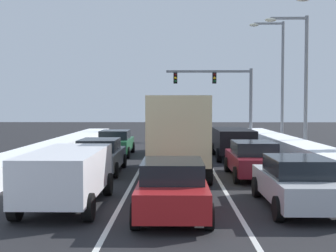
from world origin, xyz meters
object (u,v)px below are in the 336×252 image
Objects in this scene: sedan_red_center_lane_nearest at (172,187)px; sedan_green_left_lane_third at (115,143)px; sedan_maroon_right_lane_second at (253,159)px; traffic_light_gantry at (224,88)px; suv_white_left_lane_nearest at (67,173)px; street_lamp_right_far at (278,72)px; sedan_gray_left_lane_second at (100,156)px; box_truck_center_lane_second at (178,131)px; street_lamp_right_mid at (300,72)px; sedan_silver_right_lane_nearest at (297,182)px; suv_black_right_lane_third at (233,141)px; suv_charcoal_center_lane_third at (174,137)px.

sedan_red_center_lane_nearest is 14.95m from sedan_green_left_lane_third.
sedan_maroon_right_lane_second and sedan_red_center_lane_nearest have the same top height.
traffic_light_gantry is at bearing 80.77° from sedan_red_center_lane_nearest.
street_lamp_right_far is (11.05, 21.08, 4.47)m from suv_white_left_lane_nearest.
suv_white_left_lane_nearest reaches higher than sedan_gray_left_lane_second.
box_truck_center_lane_second reaches higher than suv_white_left_lane_nearest.
street_lamp_right_mid is (3.32, -11.76, 0.53)m from traffic_light_gantry.
street_lamp_right_far is at bearing -54.94° from traffic_light_gantry.
box_truck_center_lane_second is at bearing 119.37° from sedan_silver_right_lane_nearest.
street_lamp_right_mid reaches higher than suv_white_left_lane_nearest.
sedan_gray_left_lane_second is 0.60× the size of traffic_light_gantry.
sedan_gray_left_lane_second is at bearing -140.92° from suv_black_right_lane_third.
suv_charcoal_center_lane_third is 1.00× the size of suv_white_left_lane_nearest.
suv_white_left_lane_nearest is 1.09× the size of sedan_gray_left_lane_second.
suv_white_left_lane_nearest is (-6.47, -12.11, 0.00)m from suv_black_right_lane_third.
suv_charcoal_center_lane_third is at bearing 90.96° from box_truck_center_lane_second.
sedan_silver_right_lane_nearest is 3.73m from sedan_red_center_lane_nearest.
sedan_red_center_lane_nearest is 23.88m from street_lamp_right_far.
suv_black_right_lane_third is 1.09× the size of sedan_green_left_lane_third.
suv_white_left_lane_nearest is 1.09× the size of sedan_green_left_lane_third.
traffic_light_gantry reaches higher than sedan_maroon_right_lane_second.
box_truck_center_lane_second is (-3.15, -6.11, 0.88)m from suv_black_right_lane_third.
traffic_light_gantry is (7.52, 26.12, 3.48)m from suv_white_left_lane_nearest.
sedan_red_center_lane_nearest is at bearing -90.18° from suv_charcoal_center_lane_third.
sedan_red_center_lane_nearest is 0.92× the size of suv_white_left_lane_nearest.
suv_white_left_lane_nearest is (-6.45, -5.47, 0.25)m from sedan_maroon_right_lane_second.
traffic_light_gantry reaches higher than suv_white_left_lane_nearest.
sedan_silver_right_lane_nearest is 12.22m from suv_black_right_lane_third.
sedan_red_center_lane_nearest is at bearing -109.80° from street_lamp_right_far.
suv_black_right_lane_third is (-0.29, 12.22, 0.25)m from sedan_silver_right_lane_nearest.
suv_black_right_lane_third is 1.09× the size of sedan_gray_left_lane_second.
sedan_silver_right_lane_nearest is 0.92× the size of suv_charcoal_center_lane_third.
street_lamp_right_mid is (4.08, 14.46, 4.26)m from sedan_silver_right_lane_nearest.
suv_charcoal_center_lane_third is 0.58× the size of street_lamp_right_mid.
sedan_gray_left_lane_second is at bearing -127.99° from street_lamp_right_far.
suv_charcoal_center_lane_third is 0.65× the size of traffic_light_gantry.
traffic_light_gantry is 0.81× the size of street_lamp_right_far.
sedan_green_left_lane_third is 12.02m from street_lamp_right_mid.
sedan_red_center_lane_nearest is 1.00× the size of sedan_green_left_lane_third.
sedan_red_center_lane_nearest is 27.66m from traffic_light_gantry.
street_lamp_right_mid is (11.00, 7.63, 4.26)m from sedan_gray_left_lane_second.
traffic_light_gantry reaches higher than box_truck_center_lane_second.
sedan_gray_left_lane_second is at bearing -112.02° from suv_charcoal_center_lane_third.
sedan_gray_left_lane_second is at bearing 135.36° from sedan_silver_right_lane_nearest.
street_lamp_right_far is (3.53, -5.03, 0.99)m from traffic_light_gantry.
street_lamp_right_far is (11.21, 14.35, 4.73)m from sedan_gray_left_lane_second.
sedan_silver_right_lane_nearest is 0.92× the size of suv_black_right_lane_third.
traffic_light_gantry is at bearing 87.04° from sedan_maroon_right_lane_second.
sedan_green_left_lane_third is at bearing -146.78° from street_lamp_right_far.
suv_black_right_lane_third is 0.58× the size of street_lamp_right_mid.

